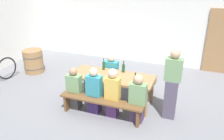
{
  "coord_description": "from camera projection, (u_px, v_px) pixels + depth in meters",
  "views": [
    {
      "loc": [
        1.82,
        -4.81,
        3.06
      ],
      "look_at": [
        0.0,
        0.0,
        0.9
      ],
      "focal_mm": 36.54,
      "sensor_mm": 36.0,
      "label": 1
    }
  ],
  "objects": [
    {
      "name": "ground_plane",
      "position": [
        112.0,
        102.0,
        5.93
      ],
      "size": [
        24.0,
        24.0,
        0.0
      ],
      "primitive_type": "plane",
      "color": "slate"
    },
    {
      "name": "back_wall",
      "position": [
        144.0,
        19.0,
        8.1
      ],
      "size": [
        14.0,
        0.2,
        3.2
      ],
      "primitive_type": "cube",
      "color": "silver",
      "rests_on": "ground"
    },
    {
      "name": "wooden_door",
      "position": [
        221.0,
        42.0,
        7.35
      ],
      "size": [
        0.9,
        0.06,
        2.1
      ],
      "primitive_type": "cube",
      "color": "#9E7247",
      "rests_on": "ground"
    },
    {
      "name": "tasting_table",
      "position": [
        112.0,
        78.0,
        5.67
      ],
      "size": [
        2.07,
        0.82,
        0.75
      ],
      "color": "#9E7247",
      "rests_on": "ground"
    },
    {
      "name": "bench_near",
      "position": [
        101.0,
        103.0,
        5.17
      ],
      "size": [
        1.97,
        0.3,
        0.45
      ],
      "color": "brown",
      "rests_on": "ground"
    },
    {
      "name": "bench_far",
      "position": [
        121.0,
        79.0,
        6.4
      ],
      "size": [
        1.97,
        0.3,
        0.45
      ],
      "color": "brown",
      "rests_on": "ground"
    },
    {
      "name": "wine_bottle_0",
      "position": [
        135.0,
        81.0,
        5.07
      ],
      "size": [
        0.08,
        0.08,
        0.32
      ],
      "color": "#194723",
      "rests_on": "tasting_table"
    },
    {
      "name": "wine_bottle_1",
      "position": [
        123.0,
        68.0,
        5.8
      ],
      "size": [
        0.07,
        0.07,
        0.3
      ],
      "color": "#194723",
      "rests_on": "tasting_table"
    },
    {
      "name": "wine_bottle_2",
      "position": [
        104.0,
        65.0,
        5.95
      ],
      "size": [
        0.07,
        0.07,
        0.31
      ],
      "color": "#194723",
      "rests_on": "tasting_table"
    },
    {
      "name": "wine_glass_0",
      "position": [
        99.0,
        75.0,
        5.37
      ],
      "size": [
        0.06,
        0.06,
        0.18
      ],
      "color": "silver",
      "rests_on": "tasting_table"
    },
    {
      "name": "wine_glass_1",
      "position": [
        92.0,
        63.0,
        6.09
      ],
      "size": [
        0.07,
        0.07,
        0.19
      ],
      "color": "silver",
      "rests_on": "tasting_table"
    },
    {
      "name": "seated_guest_near_0",
      "position": [
        74.0,
        89.0,
        5.49
      ],
      "size": [
        0.35,
        0.24,
        1.07
      ],
      "rotation": [
        0.0,
        0.0,
        1.57
      ],
      "color": "#4A4846",
      "rests_on": "ground"
    },
    {
      "name": "seated_guest_near_1",
      "position": [
        94.0,
        92.0,
        5.31
      ],
      "size": [
        0.36,
        0.24,
        1.14
      ],
      "rotation": [
        0.0,
        0.0,
        1.57
      ],
      "color": "#3B265E",
      "rests_on": "ground"
    },
    {
      "name": "seated_guest_near_2",
      "position": [
        113.0,
        94.0,
        5.14
      ],
      "size": [
        0.34,
        0.24,
        1.18
      ],
      "rotation": [
        0.0,
        0.0,
        1.57
      ],
      "color": "#57326A",
      "rests_on": "ground"
    },
    {
      "name": "seated_guest_near_3",
      "position": [
        138.0,
        99.0,
        4.97
      ],
      "size": [
        0.37,
        0.24,
        1.14
      ],
      "rotation": [
        0.0,
        0.0,
        1.57
      ],
      "color": "#4B3457",
      "rests_on": "ground"
    },
    {
      "name": "seated_guest_far_0",
      "position": [
        111.0,
        74.0,
        6.28
      ],
      "size": [
        0.37,
        0.24,
        1.1
      ],
      "rotation": [
        0.0,
        0.0,
        -1.57
      ],
      "color": "#335772",
      "rests_on": "ground"
    },
    {
      "name": "standing_host",
      "position": [
        172.0,
        85.0,
        5.01
      ],
      "size": [
        0.36,
        0.24,
        1.65
      ],
      "rotation": [
        0.0,
        0.0,
        3.14
      ],
      "color": "#544A5F",
      "rests_on": "ground"
    },
    {
      "name": "wine_barrel",
      "position": [
        33.0,
        61.0,
        7.61
      ],
      "size": [
        0.67,
        0.67,
        0.78
      ],
      "color": "#9E7247",
      "rests_on": "ground"
    }
  ]
}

